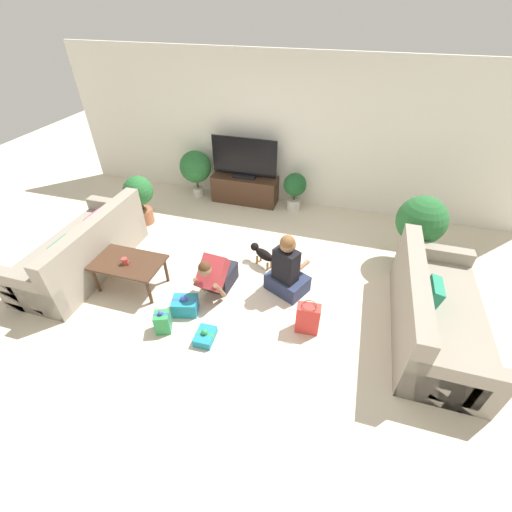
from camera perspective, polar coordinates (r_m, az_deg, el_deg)
ground_plane at (r=4.86m, az=-1.89°, el=-5.09°), size 16.00×16.00×0.00m
wall_back at (r=6.42m, az=5.51°, el=19.59°), size 8.40×0.06×2.60m
sofa_left at (r=5.58m, az=-26.83°, el=0.73°), size 0.92×2.03×0.86m
sofa_right at (r=4.59m, az=27.46°, el=-8.54°), size 0.92×2.03×0.86m
coffee_table at (r=4.92m, az=-20.47°, el=-1.34°), size 0.93×0.58×0.44m
tv_console at (r=6.74m, az=-1.86°, el=11.06°), size 1.25×0.42×0.51m
tv at (r=6.50m, az=-1.97°, el=15.69°), size 1.22×0.20×0.74m
potted_plant_corner_left at (r=6.26m, az=-18.86°, el=9.51°), size 0.50×0.50×0.87m
potted_plant_back_left at (r=6.90m, az=-10.04°, el=14.31°), size 0.60×0.60×0.92m
potted_plant_back_right at (r=6.40m, az=6.47°, el=11.24°), size 0.42×0.42×0.72m
potted_plant_corner_right at (r=5.40m, az=25.73°, el=4.91°), size 0.69×0.69×1.09m
person_kneeling at (r=4.60m, az=-6.60°, el=-3.12°), size 0.38×0.76×0.73m
person_sitting at (r=4.59m, az=5.19°, el=-2.50°), size 0.64×0.61×0.94m
dog at (r=5.11m, az=1.02°, el=0.45°), size 0.46×0.31×0.30m
gift_box_a at (r=4.54m, az=-11.74°, el=-8.07°), size 0.37×0.32×0.28m
gift_box_b at (r=4.23m, az=-8.47°, el=-13.08°), size 0.23×0.30×0.17m
gift_box_c at (r=4.36m, az=-15.29°, el=-10.55°), size 0.23×0.23×0.33m
gift_bag_a at (r=4.21m, az=8.61°, el=-10.23°), size 0.29×0.19×0.43m
mug at (r=4.83m, az=-21.00°, el=-0.81°), size 0.12×0.08×0.09m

